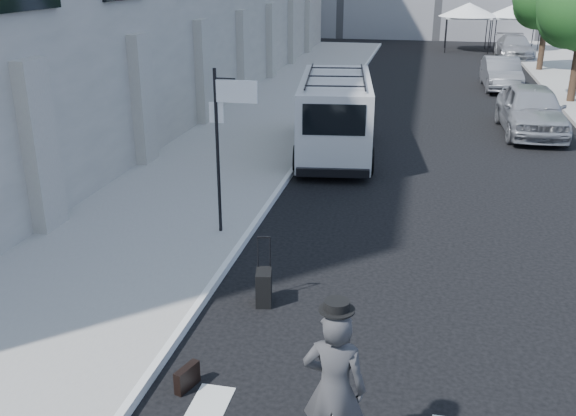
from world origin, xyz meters
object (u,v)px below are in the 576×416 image
at_px(suitcase, 264,287).
at_px(parked_car_a, 531,109).
at_px(parked_car_b, 501,73).
at_px(briefcase, 187,377).
at_px(parked_car_c, 514,47).
at_px(cargo_van, 335,115).
at_px(businessman, 334,389).

height_order(suitcase, parked_car_a, parked_car_a).
relative_size(parked_car_a, parked_car_b, 1.12).
height_order(briefcase, parked_car_c, parked_car_c).
bearing_deg(cargo_van, parked_car_b, 57.12).
xyz_separation_m(parked_car_a, parked_car_c, (1.60, 20.05, -0.13)).
bearing_deg(businessman, parked_car_b, -97.51).
bearing_deg(suitcase, parked_car_a, 54.75).
relative_size(cargo_van, parked_car_a, 1.31).
bearing_deg(businessman, cargo_van, -80.15).
distance_m(cargo_van, parked_car_b, 14.26).
height_order(briefcase, cargo_van, cargo_van).
relative_size(briefcase, parked_car_c, 0.09).
xyz_separation_m(briefcase, parked_car_b, (6.42, 25.21, 0.57)).
distance_m(suitcase, cargo_van, 9.83).
distance_m(suitcase, parked_car_a, 15.13).
bearing_deg(parked_car_b, parked_car_a, -90.55).
height_order(cargo_van, parked_car_c, cargo_van).
relative_size(businessman, cargo_van, 0.31).
distance_m(briefcase, parked_car_c, 37.34).
xyz_separation_m(businessman, parked_car_a, (4.42, 17.35, -0.17)).
relative_size(parked_car_b, parked_car_c, 0.90).
bearing_deg(briefcase, parked_car_a, 86.23).
height_order(businessman, parked_car_c, businessman).
relative_size(suitcase, parked_car_b, 0.27).
bearing_deg(parked_car_b, briefcase, -106.11).
xyz_separation_m(parked_car_b, parked_car_c, (1.80, 11.20, -0.02)).
xyz_separation_m(businessman, suitcase, (-1.73, 3.54, -0.71)).
xyz_separation_m(briefcase, cargo_van, (0.28, 12.35, 1.06)).
relative_size(cargo_van, parked_car_b, 1.46).
xyz_separation_m(suitcase, cargo_van, (-0.18, 9.79, 0.91)).
distance_m(businessman, suitcase, 4.00).
bearing_deg(briefcase, businessman, -5.73).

